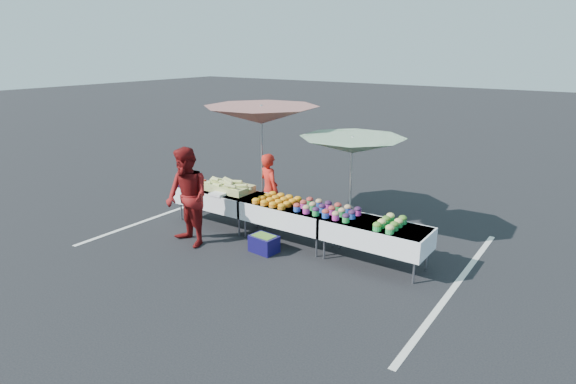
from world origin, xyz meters
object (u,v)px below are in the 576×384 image
Objects in this scene: table_right at (375,233)px; umbrella_right at (352,146)px; table_left at (218,197)px; customer at (187,198)px; vendor at (269,190)px; storage_bin at (264,243)px; table_center at (288,213)px; umbrella_left at (261,116)px.

umbrella_right reaches higher than table_right.
table_left is at bearing -163.48° from umbrella_right.
customer is at bearing -73.79° from table_left.
customer is at bearing -160.12° from table_right.
umbrella_right is (1.75, 0.25, 1.08)m from vendor.
table_center is at bearing 88.05° from storage_bin.
table_left is 1.80m from table_center.
vendor is 2.07m from umbrella_right.
vendor is at bearing 84.95° from customer.
umbrella_left is at bearing 165.18° from table_right.
table_right is 1.00× the size of customer.
umbrella_left is at bearing 54.22° from table_left.
storage_bin is (-0.98, -1.45, -1.68)m from umbrella_right.
table_center is at bearing 180.00° from table_right.
table_right is at bearing -41.56° from umbrella_right.
vendor is at bearing 147.19° from table_center.
table_center is 0.78m from storage_bin.
vendor is 2.94× the size of storage_bin.
umbrella_right is (2.12, -0.00, -0.39)m from umbrella_left.
umbrella_right reaches higher than table_center.
table_center is at bearing 0.00° from table_left.
table_right is 0.70× the size of umbrella_right.
table_left is 3.60m from table_right.
umbrella_right is at bearing 41.70° from table_center.
table_center is at bearing 53.18° from customer.
umbrella_left is at bearing -9.45° from vendor.
table_left is at bearing 180.00° from table_right.
vendor is at bearing 128.00° from storage_bin.
umbrella_left reaches higher than customer.
vendor is at bearing -171.87° from umbrella_right.
table_center and table_right have the same top height.
umbrella_right is 2.43m from storage_bin.
umbrella_left reaches higher than table_center.
umbrella_left is at bearing 180.00° from umbrella_right.
customer is 0.71× the size of umbrella_right.
umbrella_right reaches higher than vendor.
umbrella_left reaches higher than storage_bin.
table_center reaches higher than storage_bin.
table_center is 0.63× the size of umbrella_left.
customer reaches higher than table_center.
table_right is 0.63× the size of umbrella_left.
table_right is at bearing -167.15° from vendor.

